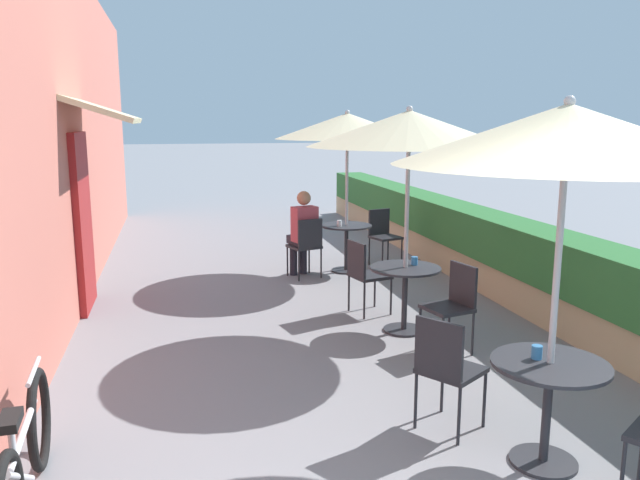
% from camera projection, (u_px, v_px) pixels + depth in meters
% --- Properties ---
extents(cafe_facade_wall, '(0.98, 13.67, 4.20)m').
position_uv_depth(cafe_facade_wall, '(70.00, 132.00, 7.69)').
color(cafe_facade_wall, '#C66B5B').
rests_on(cafe_facade_wall, ground_plane).
extents(planter_hedge, '(0.60, 12.67, 1.01)m').
position_uv_depth(planter_hedge, '(459.00, 237.00, 9.20)').
color(planter_hedge, tan).
rests_on(planter_hedge, ground_plane).
extents(patio_table_near, '(0.75, 0.75, 0.71)m').
position_uv_depth(patio_table_near, '(548.00, 392.00, 4.04)').
color(patio_table_near, '#28282D').
rests_on(patio_table_near, ground_plane).
extents(patio_umbrella_near, '(2.10, 2.10, 2.38)m').
position_uv_depth(patio_umbrella_near, '(567.00, 135.00, 3.73)').
color(patio_umbrella_near, '#B7B7BC').
rests_on(patio_umbrella_near, ground_plane).
extents(cafe_chair_near_left, '(0.56, 0.56, 0.87)m').
position_uv_depth(cafe_chair_near_left, '(446.00, 364.00, 4.46)').
color(cafe_chair_near_left, '#232328').
rests_on(cafe_chair_near_left, ground_plane).
extents(coffee_cup_near, '(0.07, 0.07, 0.09)m').
position_uv_depth(coffee_cup_near, '(537.00, 352.00, 4.06)').
color(coffee_cup_near, teal).
rests_on(coffee_cup_near, patio_table_near).
extents(patio_table_mid, '(0.75, 0.75, 0.71)m').
position_uv_depth(patio_table_mid, '(405.00, 285.00, 6.63)').
color(patio_table_mid, '#28282D').
rests_on(patio_table_mid, ground_plane).
extents(patio_umbrella_mid, '(2.10, 2.10, 2.38)m').
position_uv_depth(patio_umbrella_mid, '(409.00, 129.00, 6.32)').
color(patio_umbrella_mid, '#B7B7BC').
rests_on(patio_umbrella_mid, ground_plane).
extents(cafe_chair_mid_left, '(0.48, 0.48, 0.87)m').
position_uv_depth(cafe_chair_mid_left, '(364.00, 271.00, 7.23)').
color(cafe_chair_mid_left, '#232328').
rests_on(cafe_chair_mid_left, ground_plane).
extents(cafe_chair_mid_right, '(0.48, 0.48, 0.87)m').
position_uv_depth(cafe_chair_mid_right, '(453.00, 301.00, 6.04)').
color(cafe_chair_mid_right, '#232328').
rests_on(cafe_chair_mid_right, ground_plane).
extents(coffee_cup_mid, '(0.07, 0.07, 0.09)m').
position_uv_depth(coffee_cup_mid, '(414.00, 261.00, 6.69)').
color(coffee_cup_mid, teal).
rests_on(coffee_cup_mid, patio_table_mid).
extents(patio_table_far, '(0.75, 0.75, 0.71)m').
position_uv_depth(patio_table_far, '(346.00, 238.00, 9.29)').
color(patio_table_far, '#28282D').
rests_on(patio_table_far, ground_plane).
extents(patio_umbrella_far, '(2.10, 2.10, 2.38)m').
position_uv_depth(patio_umbrella_far, '(347.00, 126.00, 8.98)').
color(patio_umbrella_far, '#B7B7BC').
rests_on(patio_umbrella_far, ground_plane).
extents(cafe_chair_far_left, '(0.50, 0.50, 0.87)m').
position_uv_depth(cafe_chair_far_left, '(383.00, 232.00, 9.70)').
color(cafe_chair_far_left, '#232328').
rests_on(cafe_chair_far_left, ground_plane).
extents(cafe_chair_far_right, '(0.50, 0.50, 0.87)m').
position_uv_depth(cafe_chair_far_right, '(307.00, 243.00, 8.88)').
color(cafe_chair_far_right, '#232328').
rests_on(cafe_chair_far_right, ground_plane).
extents(seated_patron_far_right, '(0.42, 0.47, 1.25)m').
position_uv_depth(seated_patron_far_right, '(303.00, 230.00, 8.94)').
color(seated_patron_far_right, '#23232D').
rests_on(seated_patron_far_right, ground_plane).
extents(coffee_cup_far, '(0.07, 0.07, 0.09)m').
position_uv_depth(coffee_cup_far, '(339.00, 223.00, 9.12)').
color(coffee_cup_far, white).
rests_on(coffee_cup_far, patio_table_far).
extents(bicycle_leaning, '(0.16, 1.74, 0.75)m').
position_uv_depth(bicycle_leaning, '(26.00, 460.00, 3.52)').
color(bicycle_leaning, black).
rests_on(bicycle_leaning, ground_plane).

